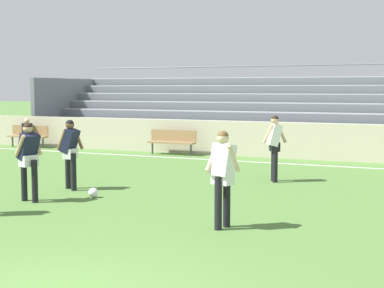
% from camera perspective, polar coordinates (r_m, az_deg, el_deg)
% --- Properties ---
extents(field_line_sideline, '(44.00, 0.12, 0.01)m').
position_cam_1_polar(field_line_sideline, '(18.22, 10.91, -2.05)').
color(field_line_sideline, white).
rests_on(field_line_sideline, ground).
extents(sideline_wall, '(48.00, 0.16, 1.25)m').
position_cam_1_polar(sideline_wall, '(19.49, 11.81, 0.27)').
color(sideline_wall, beige).
rests_on(sideline_wall, ground).
extents(bleacher_stand, '(22.61, 5.22, 3.47)m').
position_cam_1_polar(bleacher_stand, '(22.76, 11.02, 3.32)').
color(bleacher_stand, '#B2B2B7').
rests_on(bleacher_stand, ground).
extents(bench_far_left, '(1.80, 0.40, 0.90)m').
position_cam_1_polar(bench_far_left, '(20.51, -2.02, 0.43)').
color(bench_far_left, '#99754C').
rests_on(bench_far_left, ground).
extents(bench_near_wall_gap, '(1.80, 0.40, 0.90)m').
position_cam_1_polar(bench_near_wall_gap, '(24.03, -16.28, 0.98)').
color(bench_near_wall_gap, '#99754C').
rests_on(bench_near_wall_gap, ground).
extents(spectator_seated, '(0.36, 0.42, 1.21)m').
position_cam_1_polar(spectator_seated, '(23.93, -16.47, 1.33)').
color(spectator_seated, '#2D2D38').
rests_on(spectator_seated, ground).
extents(player_dark_on_ball, '(0.48, 0.58, 1.69)m').
position_cam_1_polar(player_dark_on_ball, '(12.42, -16.28, -1.06)').
color(player_dark_on_ball, black).
rests_on(player_dark_on_ball, ground).
extents(player_dark_trailing_run, '(0.51, 0.44, 1.68)m').
position_cam_1_polar(player_dark_trailing_run, '(13.67, -12.27, -0.41)').
color(player_dark_trailing_run, black).
rests_on(player_dark_trailing_run, ground).
extents(player_white_pressing_high, '(0.58, 0.44, 1.70)m').
position_cam_1_polar(player_white_pressing_high, '(9.65, 3.14, -2.69)').
color(player_white_pressing_high, black).
rests_on(player_white_pressing_high, ground).
extents(player_white_dropping_back, '(0.58, 0.50, 1.73)m').
position_cam_1_polar(player_white_dropping_back, '(14.66, 8.40, 0.20)').
color(player_white_dropping_back, black).
rests_on(player_white_dropping_back, ground).
extents(soccer_ball, '(0.22, 0.22, 0.22)m').
position_cam_1_polar(soccer_ball, '(12.68, -10.01, -4.90)').
color(soccer_ball, white).
rests_on(soccer_ball, ground).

